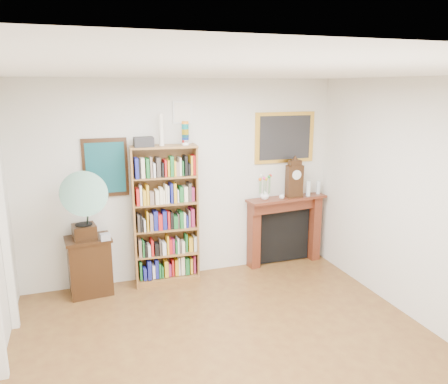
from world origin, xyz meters
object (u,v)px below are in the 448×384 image
object	(u,v)px
cd_stack	(105,237)
gramophone	(82,202)
teacup	(282,197)
bottle_right	(318,188)
bookshelf	(166,208)
mantel_clock	(294,179)
side_cabinet	(90,266)
fireplace	(284,224)
flower_vase	(265,195)
bottle_left	(308,188)

from	to	relation	value
cd_stack	gramophone	bearing A→B (deg)	175.67
gramophone	teacup	xyz separation A→B (m)	(2.82, 0.16, -0.21)
bottle_right	bookshelf	bearing A→B (deg)	-178.32
mantel_clock	teacup	distance (m)	0.33
side_cabinet	teacup	size ratio (longest dim) A/B	10.05
fireplace	flower_vase	xyz separation A→B (m)	(-0.37, -0.07, 0.51)
bookshelf	bottle_left	size ratio (longest dim) A/B	9.25
fireplace	cd_stack	bearing A→B (deg)	-179.23
fireplace	bottle_right	distance (m)	0.78
side_cabinet	cd_stack	xyz separation A→B (m)	(0.21, -0.15, 0.43)
cd_stack	flower_vase	size ratio (longest dim) A/B	0.86
flower_vase	bottle_left	size ratio (longest dim) A/B	0.58
mantel_clock	flower_vase	size ratio (longest dim) A/B	4.03
teacup	cd_stack	bearing A→B (deg)	-176.11
bottle_right	side_cabinet	bearing A→B (deg)	-178.02
flower_vase	bottle_left	xyz separation A→B (m)	(0.71, -0.02, 0.05)
teacup	bottle_right	bearing A→B (deg)	8.25
bookshelf	bottle_left	xyz separation A→B (m)	(2.20, -0.00, 0.11)
gramophone	cd_stack	size ratio (longest dim) A/B	7.73
bottle_left	side_cabinet	bearing A→B (deg)	-179.15
gramophone	fireplace	bearing A→B (deg)	-2.84
fireplace	bottle_left	distance (m)	0.67
mantel_clock	flower_vase	bearing A→B (deg)	179.56
fireplace	mantel_clock	size ratio (longest dim) A/B	2.29
bookshelf	bottle_right	size ratio (longest dim) A/B	11.11
mantel_clock	bottle_left	bearing A→B (deg)	-4.36
mantel_clock	bottle_right	xyz separation A→B (m)	(0.45, 0.05, -0.17)
bookshelf	fireplace	bearing A→B (deg)	7.47
cd_stack	mantel_clock	distance (m)	2.85
mantel_clock	bottle_right	distance (m)	0.48
gramophone	mantel_clock	xyz separation A→B (m)	(3.04, 0.20, 0.03)
bookshelf	gramophone	xyz separation A→B (m)	(-1.08, -0.18, 0.23)
fireplace	gramophone	world-z (taller)	gramophone
cd_stack	bottle_left	distance (m)	3.06
cd_stack	bottle_right	size ratio (longest dim) A/B	0.60
fireplace	cd_stack	distance (m)	2.71
fireplace	bottle_left	bearing A→B (deg)	-19.32
bookshelf	bottle_right	distance (m)	2.42
bottle_left	bottle_right	xyz separation A→B (m)	(0.22, 0.07, -0.02)
fireplace	flower_vase	size ratio (longest dim) A/B	9.21
side_cabinet	bookshelf	bearing A→B (deg)	-2.23
gramophone	bottle_right	size ratio (longest dim) A/B	4.64
fireplace	bottle_right	xyz separation A→B (m)	(0.56, -0.01, 0.54)
fireplace	bottle_right	bearing A→B (deg)	-6.75
side_cabinet	mantel_clock	world-z (taller)	mantel_clock
fireplace	bookshelf	bearing A→B (deg)	177.29
mantel_clock	teacup	world-z (taller)	mantel_clock
gramophone	flower_vase	size ratio (longest dim) A/B	6.65
gramophone	bottle_right	xyz separation A→B (m)	(3.49, 0.25, -0.14)
fireplace	mantel_clock	world-z (taller)	mantel_clock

